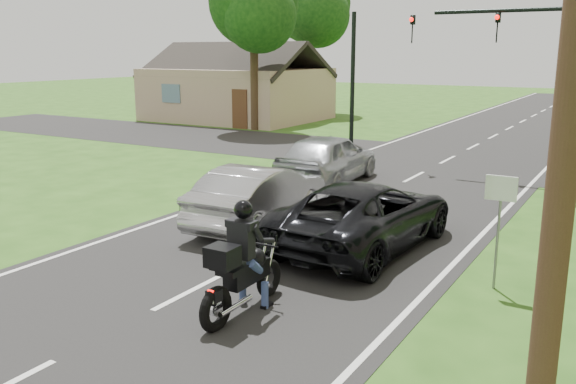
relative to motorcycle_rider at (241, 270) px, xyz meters
The scene contains 14 objects.
ground 1.57m from the motorcycle_rider, 167.49° to the left, with size 140.00×140.00×0.00m, color #264C15.
road 10.41m from the motorcycle_rider, 97.42° to the left, with size 8.00×100.00×0.01m, color black.
cross_road 16.37m from the motorcycle_rider, 94.70° to the left, with size 60.00×7.00×0.01m, color black.
motorcycle_rider is the anchor object (origin of this frame).
dark_suv 4.31m from the motorcycle_rider, 86.08° to the left, with size 2.46×5.34×1.48m, color black.
silver_sedan 5.32m from the motorcycle_rider, 120.18° to the left, with size 1.61×4.60×1.52m, color #A8A8AD.
silver_suv 10.45m from the motorcycle_rider, 109.36° to the left, with size 1.98×4.92×1.67m, color #9DA1A5.
traffic_signal 14.82m from the motorcycle_rider, 82.05° to the left, with size 6.38×0.44×6.00m.
signal_pole_far 19.56m from the motorcycle_rider, 109.67° to the left, with size 0.20×0.20×6.00m, color black.
sign_white 4.77m from the motorcycle_rider, 44.30° to the left, with size 0.55×0.07×2.12m.
sign_green 11.85m from the motorcycle_rider, 72.49° to the left, with size 0.55×0.07×2.12m.
tree_left_near 24.65m from the motorcycle_rider, 123.06° to the left, with size 5.12×4.96×9.22m.
tree_left_far 34.20m from the motorcycle_rider, 116.58° to the left, with size 5.76×5.58×10.14m.
house 29.87m from the motorcycle_rider, 125.52° to the left, with size 10.20×8.00×4.84m.
Camera 1 is at (6.84, -8.02, 4.28)m, focal length 38.00 mm.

